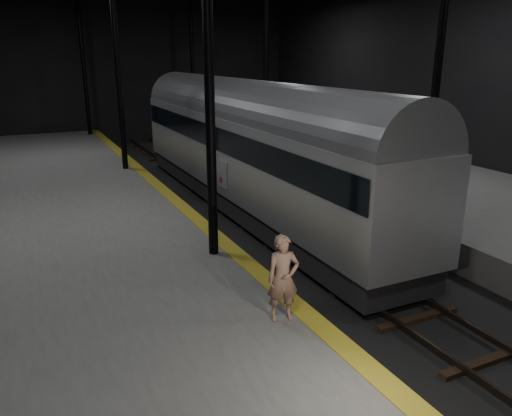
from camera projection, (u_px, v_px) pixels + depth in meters
ground at (270, 225)px, 19.18m from camera, size 44.00×44.00×0.00m
platform_left at (61, 243)px, 15.95m from camera, size 9.00×43.80×1.00m
platform_right at (420, 191)px, 22.12m from camera, size 9.00×43.80×1.00m
tactile_strip at (188, 211)px, 17.55m from camera, size 0.50×43.80×0.01m
track at (270, 224)px, 19.16m from camera, size 2.40×43.00×0.24m
train at (247, 141)px, 20.10m from camera, size 2.95×19.68×5.26m
woman at (283, 278)px, 10.14m from camera, size 0.75×0.57×1.84m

